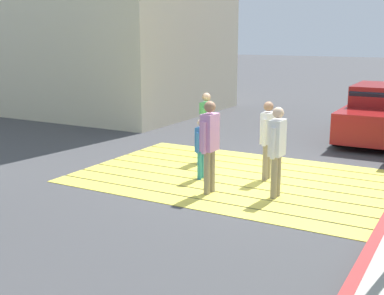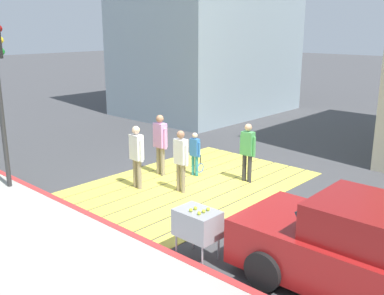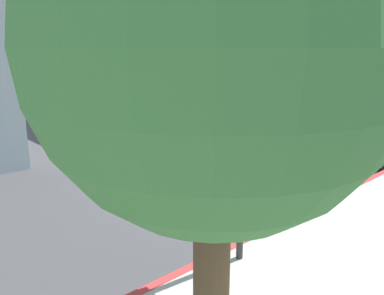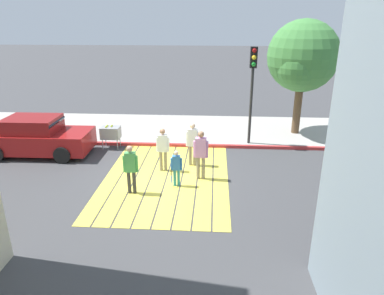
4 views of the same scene
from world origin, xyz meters
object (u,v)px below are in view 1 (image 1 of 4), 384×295
object	(u,v)px
pedestrian_adult_side	(268,135)
car_parked_near_curb	(381,114)
pedestrian_adult_trailing	(277,146)
pedestrian_teen_behind	(206,122)
pedestrian_child_with_racket	(201,145)
pedestrian_adult_lead	(210,140)

from	to	relation	value
pedestrian_adult_side	car_parked_near_curb	bearing A→B (deg)	-104.01
pedestrian_adult_trailing	pedestrian_teen_behind	distance (m)	3.00
pedestrian_adult_trailing	pedestrian_child_with_racket	world-z (taller)	pedestrian_adult_trailing
pedestrian_adult_side	pedestrian_child_with_racket	world-z (taller)	pedestrian_adult_side
pedestrian_adult_lead	pedestrian_teen_behind	bearing A→B (deg)	-60.81
car_parked_near_curb	pedestrian_adult_lead	bearing A→B (deg)	73.96
pedestrian_adult_trailing	pedestrian_adult_side	xyz separation A→B (m)	(0.58, -1.04, -0.03)
car_parked_near_curb	pedestrian_adult_side	bearing A→B (deg)	75.99
pedestrian_adult_lead	pedestrian_adult_trailing	world-z (taller)	pedestrian_adult_lead
pedestrian_adult_trailing	pedestrian_adult_side	size ratio (longest dim) A/B	1.03
pedestrian_child_with_racket	pedestrian_adult_lead	bearing A→B (deg)	127.47
pedestrian_adult_side	pedestrian_child_with_racket	distance (m)	1.38
car_parked_near_curb	pedestrian_teen_behind	distance (m)	5.62
car_parked_near_curb	pedestrian_adult_side	size ratio (longest dim) A/B	2.64
pedestrian_adult_trailing	pedestrian_adult_side	bearing A→B (deg)	-60.91
pedestrian_adult_trailing	pedestrian_teen_behind	xyz separation A→B (m)	(2.40, -1.80, -0.03)
pedestrian_teen_behind	pedestrian_child_with_racket	distance (m)	1.52
car_parked_near_curb	pedestrian_child_with_racket	bearing A→B (deg)	66.93
pedestrian_adult_side	pedestrian_teen_behind	bearing A→B (deg)	-22.73
car_parked_near_curb	pedestrian_adult_trailing	bearing A→B (deg)	83.19
pedestrian_adult_trailing	pedestrian_adult_side	world-z (taller)	pedestrian_adult_trailing
pedestrian_adult_side	pedestrian_teen_behind	distance (m)	1.97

